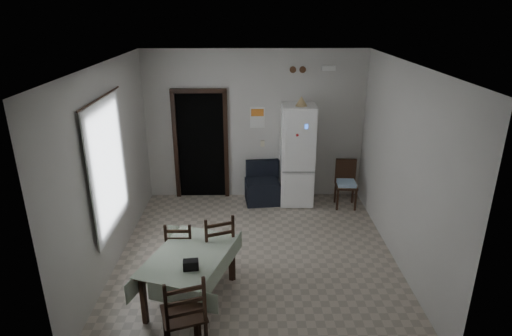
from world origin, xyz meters
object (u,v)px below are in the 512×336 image
Objects in this scene: dining_chair_far_left at (181,248)px; dining_chair_near_head at (184,312)px; corner_chair at (346,185)px; dining_chair_far_right at (217,244)px; dining_table at (191,277)px; navy_seat at (263,183)px; fridge at (297,155)px.

dining_chair_far_left is 1.48m from dining_chair_near_head.
dining_chair_far_left is at bearing -98.69° from dining_chair_near_head.
dining_chair_far_right is (-2.28, -2.22, 0.05)m from corner_chair.
dining_table is 1.25× the size of dining_chair_near_head.
navy_seat is at bearing 89.85° from dining_table.
dining_chair_near_head is (-0.96, -3.90, 0.14)m from navy_seat.
dining_chair_far_left is at bearing -138.01° from corner_chair.
navy_seat is at bearing -122.30° from dining_chair_near_head.
fridge reaches higher than corner_chair.
dining_chair_near_head is at bearing -111.36° from fridge.
dining_chair_far_left is (-1.87, -2.45, -0.52)m from fridge.
corner_chair is 0.90× the size of dining_chair_far_right.
dining_chair_far_left reaches higher than navy_seat.
dining_table is at bearing -117.88° from fridge.
navy_seat is 1.59m from corner_chair.
corner_chair is at bearing -143.17° from dining_chair_near_head.
navy_seat is at bearing -116.15° from dining_chair_far_left.
dining_chair_far_left is (-2.79, -2.21, -0.01)m from corner_chair.
dining_chair_near_head reaches higher than corner_chair.
navy_seat reaches higher than dining_table.
fridge is 1.82× the size of dining_chair_near_head.
navy_seat is 0.87× the size of corner_chair.
dining_chair_near_head reaches higher than dining_chair_far_right.
corner_chair is (0.92, -0.24, -0.51)m from fridge.
fridge is 2.46× the size of navy_seat.
fridge is at bearing 169.09° from corner_chair.
dining_chair_near_head is at bearing -121.11° from corner_chair.
fridge is 2.17× the size of dining_chair_far_left.
navy_seat is at bearing -125.90° from dining_chair_far_right.
fridge is at bearing -6.16° from navy_seat.
dining_chair_far_left is (-0.20, 0.56, 0.10)m from dining_table.
dining_chair_near_head is (-0.25, -1.44, 0.03)m from dining_chair_far_right.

